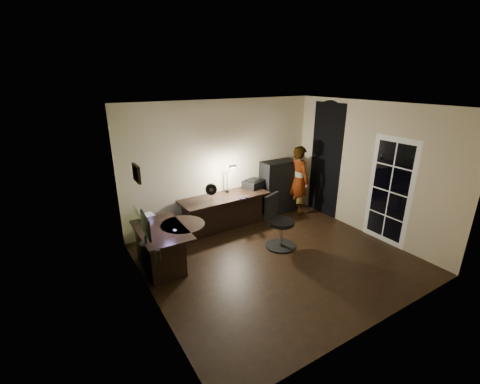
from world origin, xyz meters
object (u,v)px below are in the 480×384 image
desk_left (163,248)px  cabinet (278,187)px  monitor (145,234)px  office_chair (282,222)px  person (299,180)px  desk_right (225,212)px

desk_left → cabinet: (3.19, 0.92, 0.27)m
monitor → office_chair: monitor is taller
desk_left → person: size_ratio=0.76×
desk_left → monitor: 0.70m
desk_right → office_chair: (0.51, -1.30, 0.15)m
cabinet → office_chair: bearing=-124.6°
desk_left → cabinet: size_ratio=0.98×
desk_right → monitor: monitor is taller
monitor → office_chair: size_ratio=0.50×
desk_left → person: (3.57, 0.62, 0.46)m
desk_right → monitor: bearing=-152.5°
office_chair → monitor: bearing=154.2°
person → desk_right: bearing=88.1°
desk_right → cabinet: bearing=3.1°
desk_right → desk_left: bearing=-156.1°
person → cabinet: bearing=54.9°
monitor → desk_right: bearing=32.5°
monitor → person: bearing=16.8°
desk_right → person: size_ratio=1.19×
monitor → person: 4.03m
office_chair → desk_right: bearing=89.8°
office_chair → desk_left: bearing=145.0°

